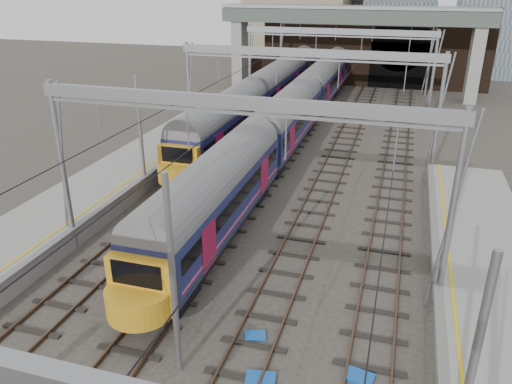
% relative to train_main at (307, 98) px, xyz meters
% --- Properties ---
extents(tracks, '(14.40, 80.00, 0.22)m').
position_rel_train_main_xyz_m(tracks, '(2.00, -17.87, -2.32)').
color(tracks, '#4C3828').
rests_on(tracks, ground).
extents(overhead_line, '(16.80, 80.00, 8.00)m').
position_rel_train_main_xyz_m(overhead_line, '(2.00, -11.39, 4.22)').
color(overhead_line, gray).
rests_on(overhead_line, ground).
extents(retaining_wall, '(28.00, 2.75, 9.00)m').
position_rel_train_main_xyz_m(retaining_wall, '(3.40, 19.06, 1.99)').
color(retaining_wall, black).
rests_on(retaining_wall, ground).
extents(overbridge, '(28.00, 3.00, 9.25)m').
position_rel_train_main_xyz_m(overbridge, '(2.00, 13.13, 4.92)').
color(overbridge, gray).
rests_on(overbridge, ground).
extents(train_main, '(2.56, 59.33, 4.49)m').
position_rel_train_main_xyz_m(train_main, '(0.00, 0.00, 0.00)').
color(train_main, black).
rests_on(train_main, ground).
extents(train_second, '(2.57, 44.66, 4.50)m').
position_rel_train_main_xyz_m(train_second, '(-4.00, 4.50, 0.00)').
color(train_second, black).
rests_on(train_second, ground).
extents(equip_cover_a, '(1.07, 0.84, 0.11)m').
position_rel_train_main_xyz_m(equip_cover_a, '(4.69, -30.58, -2.29)').
color(equip_cover_a, '#1752AE').
rests_on(equip_cover_a, ground).
extents(equip_cover_b, '(0.90, 0.75, 0.09)m').
position_rel_train_main_xyz_m(equip_cover_b, '(3.91, -28.58, -2.30)').
color(equip_cover_b, '#1752AE').
rests_on(equip_cover_b, ground).
extents(equip_cover_c, '(1.00, 0.79, 0.11)m').
position_rel_train_main_xyz_m(equip_cover_c, '(7.73, -29.55, -2.29)').
color(equip_cover_c, '#1752AE').
rests_on(equip_cover_c, ground).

